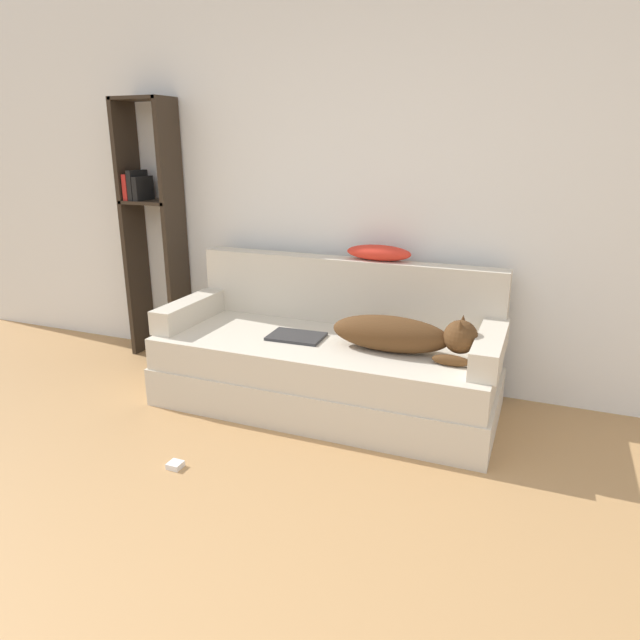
# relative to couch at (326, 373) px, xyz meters

# --- Properties ---
(wall_back) EXTENTS (7.39, 0.06, 2.70)m
(wall_back) POSITION_rel_couch_xyz_m (0.03, 0.58, 1.13)
(wall_back) COLOR white
(wall_back) RESTS_ON ground_plane
(couch) EXTENTS (2.12, 0.90, 0.45)m
(couch) POSITION_rel_couch_xyz_m (0.00, 0.00, 0.00)
(couch) COLOR beige
(couch) RESTS_ON ground_plane
(couch_backrest) EXTENTS (2.08, 0.15, 0.44)m
(couch_backrest) POSITION_rel_couch_xyz_m (0.00, 0.38, 0.45)
(couch_backrest) COLOR beige
(couch_backrest) RESTS_ON couch
(couch_arm_left) EXTENTS (0.15, 0.71, 0.15)m
(couch_arm_left) POSITION_rel_couch_xyz_m (-0.99, -0.01, 0.31)
(couch_arm_left) COLOR beige
(couch_arm_left) RESTS_ON couch
(couch_arm_right) EXTENTS (0.15, 0.71, 0.15)m
(couch_arm_right) POSITION_rel_couch_xyz_m (0.99, -0.01, 0.31)
(couch_arm_right) COLOR beige
(couch_arm_right) RESTS_ON couch
(dog) EXTENTS (0.85, 0.25, 0.25)m
(dog) POSITION_rel_couch_xyz_m (0.51, -0.06, 0.34)
(dog) COLOR #513319
(dog) RESTS_ON couch
(laptop) EXTENTS (0.35, 0.25, 0.02)m
(laptop) POSITION_rel_couch_xyz_m (-0.18, -0.05, 0.24)
(laptop) COLOR #2D2D30
(laptop) RESTS_ON couch
(throw_pillow) EXTENTS (0.43, 0.15, 0.10)m
(throw_pillow) POSITION_rel_couch_xyz_m (0.21, 0.40, 0.72)
(throw_pillow) COLOR red
(throw_pillow) RESTS_ON couch_backrest
(bookshelf) EXTENTS (0.42, 0.26, 1.93)m
(bookshelf) POSITION_rel_couch_xyz_m (-1.57, 0.40, 0.84)
(bookshelf) COLOR #2D2319
(bookshelf) RESTS_ON ground_plane
(power_adapter) EXTENTS (0.07, 0.07, 0.03)m
(power_adapter) POSITION_rel_couch_xyz_m (-0.45, -0.99, -0.21)
(power_adapter) COLOR white
(power_adapter) RESTS_ON ground_plane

